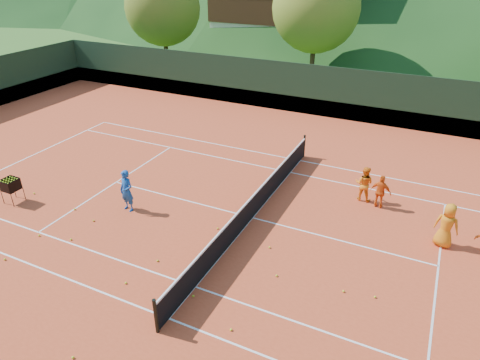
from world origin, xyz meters
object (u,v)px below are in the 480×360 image
at_px(student_a, 364,184).
at_px(chalet_mid, 470,0).
at_px(student_b, 381,192).
at_px(tennis_net, 253,206).
at_px(ball_hopper, 10,185).
at_px(coach, 127,191).
at_px(student_c, 447,225).

bearing_deg(student_a, chalet_mid, -92.20).
bearing_deg(chalet_mid, student_b, -93.55).
relative_size(tennis_net, ball_hopper, 12.07).
bearing_deg(chalet_mid, ball_hopper, -111.95).
xyz_separation_m(coach, student_c, (10.90, 2.75, -0.03)).
xyz_separation_m(student_a, student_c, (3.04, -1.88, 0.08)).
distance_m(coach, student_b, 9.58).
height_order(student_b, student_c, student_c).
bearing_deg(tennis_net, student_b, 34.59).
distance_m(ball_hopper, chalet_mid, 40.12).
xyz_separation_m(coach, chalet_mid, (10.48, 35.52, 4.15)).
relative_size(student_c, chalet_mid, 0.12).
relative_size(student_a, student_b, 1.06).
relative_size(student_b, tennis_net, 0.11).
relative_size(coach, student_a, 1.15).
xyz_separation_m(tennis_net, chalet_mid, (6.00, 34.00, 4.47)).
xyz_separation_m(student_c, tennis_net, (-6.41, -1.23, -0.29)).
bearing_deg(student_c, student_b, -21.72).
xyz_separation_m(student_a, chalet_mid, (2.62, 30.89, 4.25)).
height_order(student_a, tennis_net, student_a).
height_order(coach, student_a, coach).
height_order(coach, ball_hopper, coach).
distance_m(coach, ball_hopper, 4.68).
relative_size(student_b, ball_hopper, 1.34).
height_order(student_a, chalet_mid, chalet_mid).
bearing_deg(tennis_net, chalet_mid, 79.99).
bearing_deg(student_c, student_a, -19.61).
bearing_deg(tennis_net, ball_hopper, -161.38).
bearing_deg(coach, student_a, 39.09).
relative_size(student_c, tennis_net, 0.13).
bearing_deg(ball_hopper, coach, 18.56).
xyz_separation_m(ball_hopper, chalet_mid, (14.92, 37.01, 4.22)).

